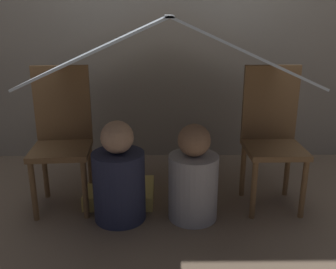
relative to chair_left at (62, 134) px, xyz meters
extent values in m
plane|color=#7A6651|center=(0.71, -0.27, -0.50)|extent=(8.80, 8.80, 0.00)
cube|color=gray|center=(0.71, 0.92, 0.75)|extent=(7.00, 0.05, 2.50)
cylinder|color=brown|center=(-0.14, -0.25, -0.30)|extent=(0.04, 0.04, 0.40)
cylinder|color=brown|center=(0.18, -0.22, -0.30)|extent=(0.04, 0.04, 0.40)
cylinder|color=brown|center=(-0.17, 0.07, -0.30)|extent=(0.04, 0.04, 0.40)
cylinder|color=brown|center=(0.15, 0.09, -0.30)|extent=(0.04, 0.04, 0.40)
cube|color=brown|center=(0.01, -0.08, -0.09)|extent=(0.40, 0.40, 0.04)
cube|color=brown|center=(-0.01, 0.10, 0.19)|extent=(0.38, 0.06, 0.51)
cylinder|color=brown|center=(1.25, -0.24, -0.30)|extent=(0.04, 0.04, 0.40)
cylinder|color=brown|center=(1.57, -0.23, -0.30)|extent=(0.04, 0.04, 0.40)
cylinder|color=brown|center=(1.24, 0.08, -0.30)|extent=(0.04, 0.04, 0.40)
cylinder|color=brown|center=(1.56, 0.08, -0.30)|extent=(0.04, 0.04, 0.40)
cube|color=brown|center=(1.41, -0.08, -0.09)|extent=(0.38, 0.38, 0.04)
cube|color=brown|center=(1.40, 0.10, 0.19)|extent=(0.38, 0.03, 0.51)
cube|color=silver|center=(0.36, -0.08, 0.60)|extent=(0.71, 1.39, 0.32)
cube|color=silver|center=(1.06, -0.08, 0.60)|extent=(0.71, 1.39, 0.32)
cube|color=silver|center=(0.71, -0.08, 0.75)|extent=(0.04, 1.39, 0.01)
cylinder|color=#2D3351|center=(0.40, -0.23, -0.28)|extent=(0.33, 0.33, 0.45)
sphere|color=#D6A884|center=(0.40, -0.23, 0.05)|extent=(0.20, 0.20, 0.20)
cylinder|color=#B2B2B7|center=(0.86, -0.22, -0.29)|extent=(0.31, 0.31, 0.43)
sphere|color=#9E7556|center=(0.86, -0.22, 0.03)|extent=(0.20, 0.20, 0.20)
cube|color=#E5CC66|center=(0.37, 0.03, -0.45)|extent=(0.47, 0.38, 0.10)
camera|label=1|loc=(0.68, -2.38, 0.76)|focal=40.00mm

